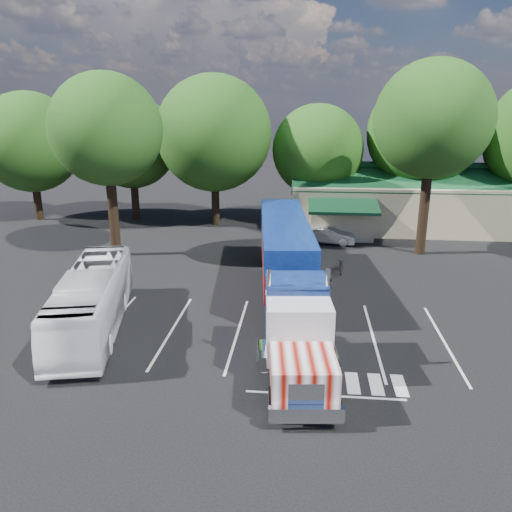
# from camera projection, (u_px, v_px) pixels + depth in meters

# --- Properties ---
(ground) EXTENTS (120.00, 120.00, 0.00)m
(ground) POSITION_uv_depth(u_px,v_px,m) (251.00, 289.00, 29.55)
(ground) COLOR black
(ground) RESTS_ON ground
(event_hall) EXTENTS (24.20, 14.12, 5.55)m
(event_hall) POSITION_uv_depth(u_px,v_px,m) (425.00, 201.00, 44.55)
(event_hall) COLOR tan
(event_hall) RESTS_ON ground
(tree_row_a) EXTENTS (9.00, 9.00, 11.68)m
(tree_row_a) POSITION_uv_depth(u_px,v_px,m) (30.00, 142.00, 45.26)
(tree_row_a) COLOR black
(tree_row_a) RESTS_ON ground
(tree_row_b) EXTENTS (8.40, 8.40, 11.35)m
(tree_row_b) POSITION_uv_depth(u_px,v_px,m) (131.00, 142.00, 45.65)
(tree_row_b) COLOR black
(tree_row_b) RESTS_ON ground
(tree_row_c) EXTENTS (10.00, 10.00, 13.05)m
(tree_row_c) POSITION_uv_depth(u_px,v_px,m) (214.00, 134.00, 43.10)
(tree_row_c) COLOR black
(tree_row_c) RESTS_ON ground
(tree_row_d) EXTENTS (8.00, 8.00, 10.60)m
(tree_row_d) POSITION_uv_depth(u_px,v_px,m) (318.00, 150.00, 43.91)
(tree_row_d) COLOR black
(tree_row_d) RESTS_ON ground
(tree_row_e) EXTENTS (9.60, 9.60, 12.90)m
(tree_row_e) POSITION_uv_depth(u_px,v_px,m) (423.00, 133.00, 43.09)
(tree_row_e) COLOR black
(tree_row_e) RESTS_ON ground
(tree_near_left) EXTENTS (7.60, 7.60, 12.65)m
(tree_near_left) POSITION_uv_depth(u_px,v_px,m) (106.00, 130.00, 33.69)
(tree_near_left) COLOR black
(tree_near_left) RESTS_ON ground
(tree_near_right) EXTENTS (8.00, 8.00, 13.50)m
(tree_near_right) POSITION_uv_depth(u_px,v_px,m) (433.00, 120.00, 33.79)
(tree_near_right) COLOR black
(tree_near_right) RESTS_ON ground
(semi_truck) EXTENTS (4.67, 20.71, 4.31)m
(semi_truck) POSITION_uv_depth(u_px,v_px,m) (287.00, 261.00, 26.63)
(semi_truck) COLOR black
(semi_truck) RESTS_ON ground
(woman) EXTENTS (0.41, 0.59, 1.53)m
(woman) POSITION_uv_depth(u_px,v_px,m) (329.00, 290.00, 27.13)
(woman) COLOR black
(woman) RESTS_ON ground
(bicycle) EXTENTS (0.79, 1.99, 1.03)m
(bicycle) POSITION_uv_depth(u_px,v_px,m) (341.00, 265.00, 32.33)
(bicycle) COLOR black
(bicycle) RESTS_ON ground
(tour_bus) EXTENTS (4.76, 10.92, 2.96)m
(tour_bus) POSITION_uv_depth(u_px,v_px,m) (92.00, 300.00, 23.91)
(tour_bus) COLOR silver
(tour_bus) RESTS_ON ground
(silver_sedan) EXTENTS (4.13, 1.95, 1.31)m
(silver_sedan) POSITION_uv_depth(u_px,v_px,m) (329.00, 236.00, 38.88)
(silver_sedan) COLOR #B8BBC0
(silver_sedan) RESTS_ON ground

